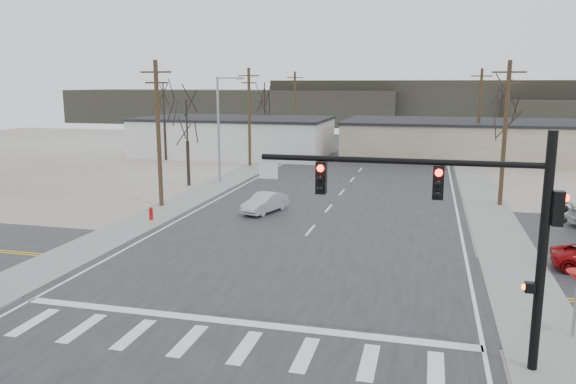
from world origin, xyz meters
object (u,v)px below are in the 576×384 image
at_px(car_far_a, 367,142).
at_px(car_far_b, 372,140).
at_px(sedan_crossing, 265,203).
at_px(fire_hydrant, 151,214).
at_px(traffic_signal_mast, 475,215).

distance_m(car_far_a, car_far_b, 5.41).
xyz_separation_m(sedan_crossing, car_far_b, (2.64, 43.56, -0.01)).
bearing_deg(sedan_crossing, car_far_b, 104.31).
bearing_deg(car_far_b, car_far_a, -72.83).
xyz_separation_m(fire_hydrant, sedan_crossing, (6.30, 3.81, 0.23)).
height_order(fire_hydrant, sedan_crossing, sedan_crossing).
bearing_deg(car_far_a, car_far_b, -76.24).
height_order(fire_hydrant, car_far_a, car_far_a).
xyz_separation_m(fire_hydrant, car_far_b, (8.94, 47.38, 0.23)).
relative_size(car_far_a, car_far_b, 1.59).
bearing_deg(fire_hydrant, car_far_a, 78.02).
bearing_deg(fire_hydrant, sedan_crossing, 31.21).
distance_m(traffic_signal_mast, sedan_crossing, 21.90).
relative_size(sedan_crossing, car_far_b, 1.05).
distance_m(fire_hydrant, car_far_b, 48.21).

